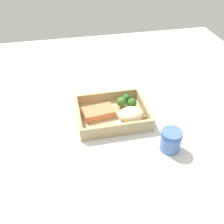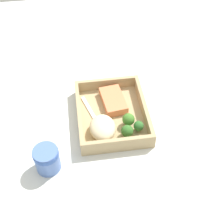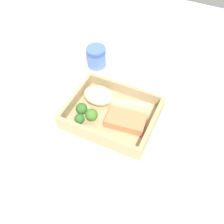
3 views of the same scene
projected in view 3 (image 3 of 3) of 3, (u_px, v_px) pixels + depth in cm
name	position (u px, v px, depth cm)	size (l,w,h in cm)	color
ground_plane	(112.00, 119.00, 81.98)	(160.00, 160.00, 2.00)	silver
takeout_tray	(112.00, 116.00, 80.74)	(26.58, 21.38, 1.20)	tan
tray_rim	(112.00, 111.00, 78.76)	(26.58, 21.38, 3.91)	tan
salmon_fillet	(126.00, 121.00, 77.25)	(11.53, 6.71, 2.66)	#E87E50
mashed_potatoes	(98.00, 95.00, 82.37)	(9.71, 7.69, 4.57)	beige
broccoli_floret_1	(92.00, 115.00, 77.12)	(3.75, 3.75, 4.47)	#80A561
broccoli_floret_2	(82.00, 109.00, 79.11)	(3.61, 3.61, 3.98)	#7BA554
broccoli_floret_3	(80.00, 119.00, 76.64)	(3.02, 3.02, 3.73)	#7D9E5B
fork	(121.00, 102.00, 83.33)	(15.58, 6.24, 0.44)	white
paper_cup	(96.00, 56.00, 93.41)	(6.95, 6.95, 7.55)	#5171B7
receipt_slip	(90.00, 193.00, 65.86)	(7.54, 11.26, 0.24)	white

